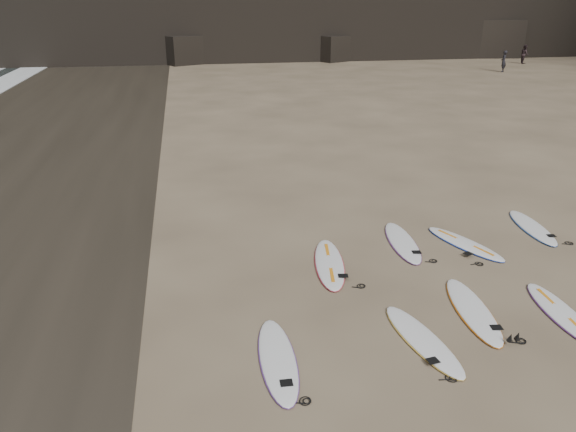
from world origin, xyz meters
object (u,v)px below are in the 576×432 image
surfboard_5 (329,263)px  surfboard_6 (402,242)px  surfboard_0 (278,359)px  person_a (504,61)px  surfboard_1 (423,339)px  surfboard_8 (532,227)px  surfboard_2 (473,310)px  person_b (525,54)px  surfboard_7 (465,243)px  surfboard_3 (561,312)px

surfboard_5 → surfboard_6: (2.12, 0.84, -0.00)m
surfboard_0 → surfboard_6: 5.79m
surfboard_0 → person_a: (24.47, 35.06, 0.80)m
surfboard_1 → surfboard_6: 4.34m
surfboard_0 → surfboard_8: size_ratio=1.00×
surfboard_2 → surfboard_6: size_ratio=1.01×
surfboard_1 → person_b: (26.89, 40.17, 0.79)m
surfboard_0 → person_a: bearing=57.1°
surfboard_1 → surfboard_7: 4.68m
surfboard_5 → surfboard_8: 6.03m
person_a → surfboard_8: bearing=6.8°
surfboard_3 → surfboard_8: size_ratio=0.96×
surfboard_1 → person_a: person_a is taller
surfboard_1 → surfboard_2: size_ratio=0.94×
surfboard_6 → surfboard_7: bearing=-7.3°
surfboard_3 → person_a: 39.33m
surfboard_3 → surfboard_6: (-1.83, 3.78, 0.00)m
surfboard_6 → surfboard_8: 3.81m
surfboard_7 → person_a: (19.05, 31.17, 0.80)m
surfboard_7 → surfboard_0: bearing=-164.6°
person_b → person_a: bearing=149.3°
surfboard_1 → person_b: bearing=47.2°
surfboard_5 → surfboard_8: surfboard_5 is taller
surfboard_7 → surfboard_8: size_ratio=0.98×
surfboard_3 → surfboard_7: bearing=100.0°
surfboard_8 → person_a: bearing=68.8°
surfboard_0 → surfboard_3: size_ratio=1.04×
surfboard_8 → surfboard_6: bearing=-168.0°
surfboard_2 → person_b: 46.92m
surfboard_7 → person_a: size_ratio=1.46×
surfboard_2 → surfboard_3: bearing=-6.1°
surfboard_0 → surfboard_6: (3.91, 4.26, 0.00)m
surfboard_5 → person_b: (27.78, 36.85, 0.79)m
surfboard_6 → surfboard_8: surfboard_6 is taller
surfboard_5 → person_a: 38.94m
surfboard_3 → surfboard_6: bearing=120.5°
surfboard_2 → surfboard_7: 3.30m
surfboard_1 → surfboard_2: 1.60m
surfboard_0 → surfboard_7: 6.68m
surfboard_1 → surfboard_8: 6.72m
surfboard_0 → surfboard_6: surfboard_6 is taller
surfboard_6 → person_a: 37.04m
surfboard_1 → surfboard_2: (1.39, 0.78, 0.00)m
surfboard_2 → surfboard_7: (1.35, 3.01, -0.00)m
surfboard_1 → surfboard_7: (2.74, 3.79, -0.00)m
surfboard_7 → surfboard_5: bearing=167.2°
person_a → surfboard_7: bearing=4.1°
surfboard_2 → surfboard_8: 5.17m
surfboard_2 → surfboard_3: surfboard_2 is taller
person_a → surfboard_1: bearing=3.6°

